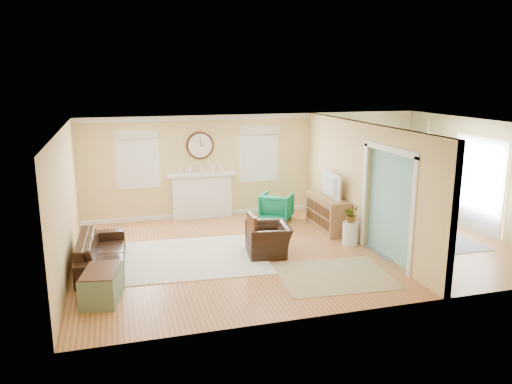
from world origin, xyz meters
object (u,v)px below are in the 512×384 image
at_px(green_chair, 276,207).
at_px(credenza, 327,213).
at_px(eames_chair, 268,239).
at_px(dining_table, 402,220).
at_px(sofa, 102,252).

distance_m(green_chair, credenza, 1.43).
height_order(eames_chair, dining_table, dining_table).
relative_size(sofa, dining_table, 1.16).
distance_m(sofa, dining_table, 6.62).
bearing_deg(eames_chair, credenza, 130.04).
distance_m(green_chair, dining_table, 3.06).
bearing_deg(green_chair, credenza, 163.08).
height_order(green_chair, credenza, credenza).
xyz_separation_m(eames_chair, green_chair, (0.94, 2.31, 0.03)).
xyz_separation_m(eames_chair, credenza, (1.83, 1.20, 0.09)).
height_order(eames_chair, green_chair, green_chair).
relative_size(sofa, green_chair, 2.82).
height_order(sofa, dining_table, dining_table).
bearing_deg(eames_chair, green_chair, 164.74).
bearing_deg(credenza, green_chair, 128.85).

